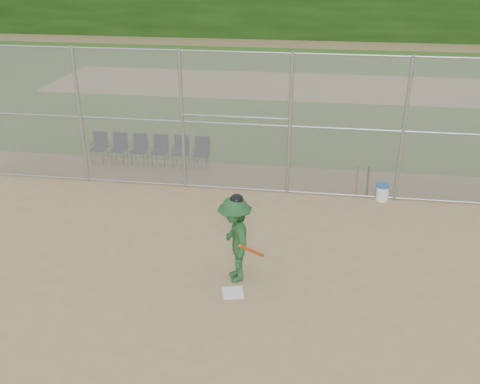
# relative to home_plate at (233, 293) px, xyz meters

# --- Properties ---
(ground) EXTENTS (100.00, 100.00, 0.00)m
(ground) POSITION_rel_home_plate_xyz_m (-0.23, 0.05, -0.01)
(ground) COLOR tan
(ground) RESTS_ON ground
(grass_strip) EXTENTS (100.00, 100.00, 0.00)m
(grass_strip) POSITION_rel_home_plate_xyz_m (-0.23, 18.05, -0.00)
(grass_strip) COLOR #31611D
(grass_strip) RESTS_ON ground
(dirt_patch_far) EXTENTS (24.00, 24.00, 0.00)m
(dirt_patch_far) POSITION_rel_home_plate_xyz_m (-0.23, 18.05, -0.00)
(dirt_patch_far) COLOR tan
(dirt_patch_far) RESTS_ON ground
(backstop_fence) EXTENTS (16.09, 0.09, 4.00)m
(backstop_fence) POSITION_rel_home_plate_xyz_m (-0.23, 5.05, 2.06)
(backstop_fence) COLOR gray
(backstop_fence) RESTS_ON ground
(home_plate) EXTENTS (0.52, 0.52, 0.02)m
(home_plate) POSITION_rel_home_plate_xyz_m (0.00, 0.00, 0.00)
(home_plate) COLOR white
(home_plate) RESTS_ON ground
(batter_at_plate) EXTENTS (1.17, 1.40, 1.98)m
(batter_at_plate) POSITION_rel_home_plate_xyz_m (-0.04, 0.54, 0.95)
(batter_at_plate) COLOR #205025
(batter_at_plate) RESTS_ON ground
(water_cooler) EXTENTS (0.36, 0.36, 0.45)m
(water_cooler) POSITION_rel_home_plate_xyz_m (3.42, 4.96, 0.22)
(water_cooler) COLOR white
(water_cooler) RESTS_ON ground
(spare_bats) EXTENTS (0.36, 0.31, 0.84)m
(spare_bats) POSITION_rel_home_plate_xyz_m (2.87, 5.26, 0.41)
(spare_bats) COLOR #D84C14
(spare_bats) RESTS_ON ground
(chair_0) EXTENTS (0.54, 0.52, 0.96)m
(chair_0) POSITION_rel_home_plate_xyz_m (-5.49, 6.62, 0.47)
(chair_0) COLOR #0E0F36
(chair_0) RESTS_ON ground
(chair_1) EXTENTS (0.54, 0.52, 0.96)m
(chair_1) POSITION_rel_home_plate_xyz_m (-4.80, 6.62, 0.47)
(chair_1) COLOR #0E0F36
(chair_1) RESTS_ON ground
(chair_2) EXTENTS (0.54, 0.52, 0.96)m
(chair_2) POSITION_rel_home_plate_xyz_m (-4.12, 6.62, 0.47)
(chair_2) COLOR #0E0F36
(chair_2) RESTS_ON ground
(chair_3) EXTENTS (0.54, 0.52, 0.96)m
(chair_3) POSITION_rel_home_plate_xyz_m (-3.44, 6.62, 0.47)
(chair_3) COLOR #0E0F36
(chair_3) RESTS_ON ground
(chair_4) EXTENTS (0.54, 0.52, 0.96)m
(chair_4) POSITION_rel_home_plate_xyz_m (-2.75, 6.62, 0.47)
(chair_4) COLOR #0E0F36
(chair_4) RESTS_ON ground
(chair_5) EXTENTS (0.54, 0.52, 0.96)m
(chair_5) POSITION_rel_home_plate_xyz_m (-2.07, 6.62, 0.47)
(chair_5) COLOR #0E0F36
(chair_5) RESTS_ON ground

